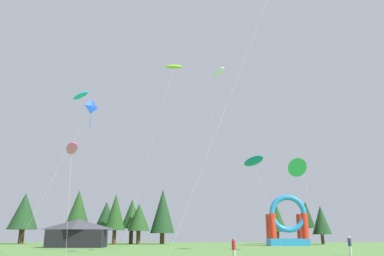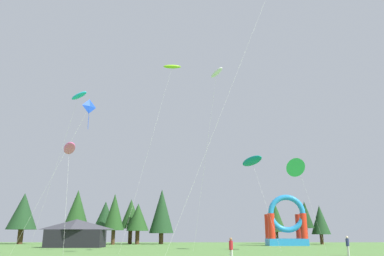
{
  "view_description": "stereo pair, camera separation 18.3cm",
  "coord_description": "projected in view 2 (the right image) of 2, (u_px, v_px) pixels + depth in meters",
  "views": [
    {
      "loc": [
        -0.12,
        -28.44,
        1.79
      ],
      "look_at": [
        0.0,
        15.56,
        13.91
      ],
      "focal_mm": 36.04,
      "sensor_mm": 36.0,
      "label": 1
    },
    {
      "loc": [
        0.07,
        -28.44,
        1.79
      ],
      "look_at": [
        0.0,
        15.56,
        13.91
      ],
      "focal_mm": 36.04,
      "sensor_mm": 36.0,
      "label": 2
    }
  ],
  "objects": [
    {
      "name": "tree_row_2",
      "position": [
        78.0,
        210.0,
        70.19
      ],
      "size": [
        4.87,
        4.87,
        9.61
      ],
      "color": "#4C331E",
      "rests_on": "ground_plane"
    },
    {
      "name": "kite_green_delta",
      "position": [
        299.0,
        170.0,
        44.38
      ],
      "size": [
        3.55,
        3.2,
        10.18
      ],
      "color": "green",
      "rests_on": "ground_plane"
    },
    {
      "name": "kite_lime_parafoil",
      "position": [
        173.0,
        67.0,
        41.0
      ],
      "size": [
        5.58,
        1.36,
        19.29
      ],
      "color": "#8CD826",
      "rests_on": "ground_plane"
    },
    {
      "name": "tree_row_7",
      "position": [
        162.0,
        211.0,
        71.58
      ],
      "size": [
        4.49,
        4.49,
        9.91
      ],
      "color": "#4C331E",
      "rests_on": "ground_plane"
    },
    {
      "name": "tree_row_5",
      "position": [
        132.0,
        214.0,
        72.35
      ],
      "size": [
        4.0,
        4.0,
        8.15
      ],
      "color": "#4C331E",
      "rests_on": "ground_plane"
    },
    {
      "name": "festival_tent",
      "position": [
        77.0,
        233.0,
        53.13
      ],
      "size": [
        7.56,
        4.03,
        3.77
      ],
      "color": "black",
      "rests_on": "ground_plane"
    },
    {
      "name": "kite_white_parafoil",
      "position": [
        217.0,
        73.0,
        39.77
      ],
      "size": [
        3.27,
        7.46,
        18.34
      ],
      "color": "white",
      "rests_on": "ground_plane"
    },
    {
      "name": "tree_row_10",
      "position": [
        321.0,
        220.0,
        69.55
      ],
      "size": [
        3.37,
        3.37,
        6.8
      ],
      "color": "#4C331E",
      "rests_on": "ground_plane"
    },
    {
      "name": "tree_row_4",
      "position": [
        115.0,
        212.0,
        67.77
      ],
      "size": [
        3.59,
        3.59,
        8.68
      ],
      "color": "#4C331E",
      "rests_on": "ground_plane"
    },
    {
      "name": "person_midfield",
      "position": [
        348.0,
        244.0,
        32.78
      ],
      "size": [
        0.3,
        0.3,
        1.62
      ],
      "rotation": [
        0.0,
        0.0,
        1.67
      ],
      "color": "silver",
      "rests_on": "ground_plane"
    },
    {
      "name": "tree_row_9",
      "position": [
        306.0,
        215.0,
        69.15
      ],
      "size": [
        2.91,
        2.91,
        7.49
      ],
      "color": "#4C331E",
      "rests_on": "ground_plane"
    },
    {
      "name": "tree_row_1",
      "position": [
        24.0,
        211.0,
        72.21
      ],
      "size": [
        5.44,
        5.44,
        9.28
      ],
      "color": "#4C331E",
      "rests_on": "ground_plane"
    },
    {
      "name": "kite_blue_diamond",
      "position": [
        90.0,
        108.0,
        34.64
      ],
      "size": [
        6.23,
        0.78,
        13.32
      ],
      "color": "blue",
      "rests_on": "ground_plane"
    },
    {
      "name": "inflatable_yellow_castle",
      "position": [
        287.0,
        226.0,
        61.13
      ],
      "size": [
        6.12,
        3.82,
        7.87
      ],
      "color": "#268CD8",
      "rests_on": "ground_plane"
    },
    {
      "name": "person_far_side",
      "position": [
        232.0,
        247.0,
        26.13
      ],
      "size": [
        0.37,
        0.37,
        1.56
      ],
      "rotation": [
        0.0,
        0.0,
        2.21
      ],
      "color": "silver",
      "rests_on": "ground_plane"
    },
    {
      "name": "kite_teal_parafoil",
      "position": [
        252.0,
        161.0,
        45.25
      ],
      "size": [
        3.42,
        5.7,
        10.84
      ],
      "color": "#0C7F7A",
      "rests_on": "ground_plane"
    },
    {
      "name": "kite_cyan_parafoil",
      "position": [
        80.0,
        96.0,
        44.65
      ],
      "size": [
        6.84,
        5.2,
        17.81
      ],
      "color": "#19B7CC",
      "rests_on": "ground_plane"
    },
    {
      "name": "tree_row_8",
      "position": [
        276.0,
        217.0,
        72.5
      ],
      "size": [
        3.57,
        3.57,
        7.51
      ],
      "color": "#4C331E",
      "rests_on": "ground_plane"
    },
    {
      "name": "tree_row_3",
      "position": [
        106.0,
        215.0,
        71.33
      ],
      "size": [
        3.96,
        3.96,
        7.64
      ],
      "color": "#4C331E",
      "rests_on": "ground_plane"
    },
    {
      "name": "tree_row_6",
      "position": [
        139.0,
        217.0,
        69.7
      ],
      "size": [
        4.02,
        4.02,
        7.15
      ],
      "color": "#4C331E",
      "rests_on": "ground_plane"
    },
    {
      "name": "kite_pink_parafoil",
      "position": [
        70.0,
        148.0,
        29.0
      ],
      "size": [
        1.7,
        2.58,
        8.5
      ],
      "color": "#EA599E",
      "rests_on": "ground_plane"
    }
  ]
}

